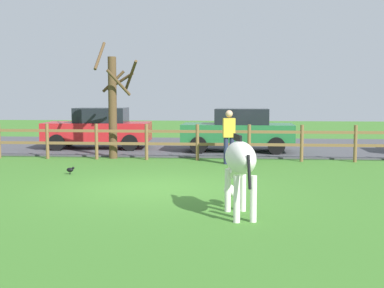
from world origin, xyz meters
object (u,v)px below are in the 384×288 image
(parked_car_red, at_px, (99,128))
(visitor_near_fence, at_px, (229,134))
(crow_on_grass, at_px, (70,170))
(parked_car_green, at_px, (239,130))
(bare_tree, at_px, (113,102))
(zebra, at_px, (239,163))

(parked_car_red, bearing_deg, visitor_near_fence, -36.24)
(crow_on_grass, distance_m, parked_car_green, 7.11)
(bare_tree, distance_m, zebra, 8.85)
(crow_on_grass, bearing_deg, visitor_near_fence, 30.00)
(zebra, distance_m, crow_on_grass, 6.21)
(parked_car_green, distance_m, visitor_near_fence, 3.10)
(parked_car_green, height_order, parked_car_red, same)
(zebra, height_order, parked_car_green, parked_car_green)
(crow_on_grass, xyz_separation_m, visitor_near_fence, (4.16, 2.40, 0.78))
(parked_car_green, distance_m, parked_car_red, 5.38)
(crow_on_grass, height_order, parked_car_green, parked_car_green)
(parked_car_red, bearing_deg, zebra, -62.87)
(zebra, bearing_deg, parked_car_green, 89.80)
(bare_tree, xyz_separation_m, parked_car_red, (-1.21, 2.58, -1.02))
(crow_on_grass, relative_size, parked_car_green, 0.05)
(bare_tree, height_order, visitor_near_fence, bare_tree)
(crow_on_grass, distance_m, parked_car_red, 6.20)
(zebra, relative_size, visitor_near_fence, 1.17)
(crow_on_grass, bearing_deg, bare_tree, 84.50)
(visitor_near_fence, bearing_deg, zebra, -87.66)
(crow_on_grass, xyz_separation_m, parked_car_red, (-0.88, 6.09, 0.72))
(zebra, xyz_separation_m, parked_car_red, (-5.31, 10.36, -0.08))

